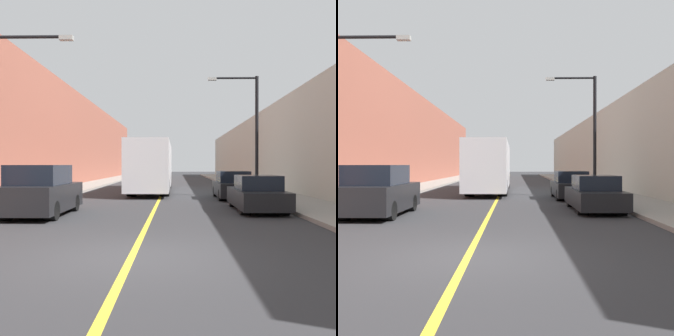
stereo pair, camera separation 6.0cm
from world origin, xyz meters
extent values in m
plane|color=#2D2D30|center=(0.00, 0.00, 0.00)|extent=(200.00, 200.00, 0.00)
cube|color=gray|center=(-6.87, 30.00, 0.08)|extent=(2.90, 72.00, 0.15)
cube|color=gray|center=(6.87, 30.00, 0.08)|extent=(2.90, 72.00, 0.15)
cube|color=brown|center=(-10.33, 30.00, 4.40)|extent=(4.00, 72.00, 8.80)
cube|color=#B7B2A3|center=(10.33, 30.00, 3.31)|extent=(4.00, 72.00, 6.61)
cube|color=gold|center=(0.00, 30.00, 0.00)|extent=(0.16, 72.00, 0.01)
cube|color=silver|center=(-0.76, 19.65, 1.87)|extent=(2.57, 12.89, 3.11)
cube|color=black|center=(-0.76, 13.23, 2.41)|extent=(2.18, 0.04, 1.40)
cylinder|color=black|center=(-1.76, 15.65, 0.53)|extent=(0.57, 1.06, 1.06)
cylinder|color=black|center=(0.24, 15.65, 0.53)|extent=(0.57, 1.06, 1.06)
cylinder|color=black|center=(-1.76, 23.64, 0.53)|extent=(0.57, 1.06, 1.06)
cylinder|color=black|center=(0.24, 23.64, 0.53)|extent=(0.57, 1.06, 1.06)
cube|color=black|center=(-4.16, 6.61, 0.69)|extent=(2.04, 4.49, 0.97)
cube|color=black|center=(-4.16, 6.38, 1.54)|extent=(1.79, 2.47, 0.73)
cube|color=black|center=(-4.16, 4.39, 0.86)|extent=(1.73, 0.04, 0.44)
cylinder|color=black|center=(-4.96, 5.22, 0.34)|extent=(0.45, 0.68, 0.68)
cylinder|color=black|center=(-3.37, 5.22, 0.34)|extent=(0.45, 0.68, 0.68)
cylinder|color=black|center=(-4.96, 8.00, 0.34)|extent=(0.45, 0.68, 0.68)
cylinder|color=black|center=(-3.37, 8.00, 0.34)|extent=(0.45, 0.68, 0.68)
cube|color=black|center=(4.28, 8.30, 0.54)|extent=(1.86, 4.65, 0.70)
cube|color=black|center=(4.28, 8.07, 1.18)|extent=(1.64, 2.09, 0.59)
cube|color=black|center=(4.28, 6.01, 0.66)|extent=(1.58, 0.04, 0.31)
cylinder|color=black|center=(3.56, 6.86, 0.31)|extent=(0.41, 0.62, 0.62)
cylinder|color=black|center=(5.01, 6.86, 0.31)|extent=(0.41, 0.62, 0.62)
cylinder|color=black|center=(3.56, 9.74, 0.31)|extent=(0.41, 0.62, 0.62)
cylinder|color=black|center=(5.01, 9.74, 0.31)|extent=(0.41, 0.62, 0.62)
cube|color=black|center=(4.12, 14.17, 0.56)|extent=(1.88, 4.77, 0.74)
cube|color=black|center=(4.12, 13.94, 1.25)|extent=(1.65, 2.15, 0.63)
cube|color=black|center=(4.12, 11.82, 0.69)|extent=(1.59, 0.04, 0.34)
cylinder|color=black|center=(3.39, 12.70, 0.31)|extent=(0.41, 0.62, 0.62)
cylinder|color=black|center=(4.85, 12.70, 0.31)|extent=(0.41, 0.62, 0.62)
cylinder|color=black|center=(3.39, 15.65, 0.31)|extent=(0.41, 0.62, 0.62)
cylinder|color=black|center=(4.85, 15.65, 0.31)|extent=(0.41, 0.62, 0.62)
cylinder|color=black|center=(-4.40, 6.14, 6.59)|extent=(2.65, 0.12, 0.12)
cube|color=#999993|center=(-3.08, 6.14, 6.54)|extent=(0.50, 0.24, 0.16)
cylinder|color=black|center=(5.72, 15.29, 3.66)|extent=(0.20, 0.20, 7.02)
cylinder|color=black|center=(4.40, 15.29, 7.07)|extent=(2.65, 0.12, 0.12)
cube|color=#999993|center=(3.08, 15.29, 7.02)|extent=(0.50, 0.24, 0.16)
camera|label=1|loc=(0.92, -8.12, 1.92)|focal=42.00mm
camera|label=2|loc=(0.98, -8.12, 1.92)|focal=42.00mm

